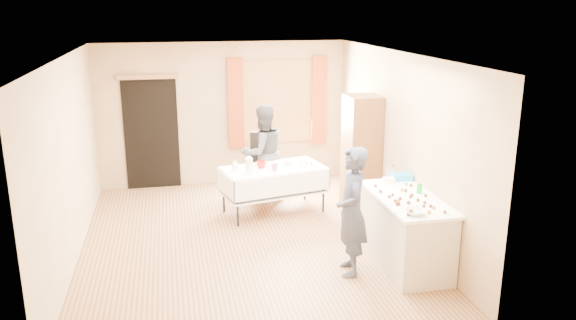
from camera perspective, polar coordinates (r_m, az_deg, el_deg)
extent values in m
cube|color=#9E7047|center=(8.09, -4.29, -8.14)|extent=(4.50, 5.50, 0.02)
cube|color=white|center=(7.44, -4.70, 10.69)|extent=(4.50, 5.50, 0.02)
cube|color=tan|center=(10.34, -6.57, 4.66)|extent=(4.50, 0.02, 2.60)
cube|color=tan|center=(5.07, -0.23, -6.85)|extent=(4.50, 0.02, 2.60)
cube|color=tan|center=(7.71, -21.37, -0.07)|extent=(0.02, 5.50, 2.60)
cube|color=tan|center=(8.26, 11.25, 1.69)|extent=(0.02, 5.50, 2.60)
cube|color=olive|center=(10.41, -1.07, 5.94)|extent=(1.32, 0.06, 1.52)
cube|color=white|center=(10.39, -1.05, 5.93)|extent=(1.20, 0.02, 1.40)
cube|color=#A03D1A|center=(10.24, -5.32, 5.72)|extent=(0.28, 0.06, 1.65)
cube|color=#A03D1A|center=(10.53, 3.17, 6.04)|extent=(0.28, 0.06, 1.65)
cube|color=black|center=(10.33, -13.70, 2.60)|extent=(0.95, 0.04, 2.00)
cube|color=olive|center=(10.13, -14.07, 8.20)|extent=(1.05, 0.06, 0.08)
cube|color=brown|center=(9.02, 7.44, 0.63)|extent=(0.50, 0.60, 1.87)
cube|color=beige|center=(7.35, 11.83, -7.21)|extent=(0.68, 1.51, 0.86)
cube|color=white|center=(7.19, 12.03, -3.83)|extent=(0.74, 1.57, 0.04)
cube|color=white|center=(8.86, -1.51, -0.88)|extent=(1.71, 1.11, 0.04)
cube|color=black|center=(9.71, -2.43, -0.91)|extent=(0.50, 0.50, 0.06)
cube|color=black|center=(9.83, -2.54, 1.06)|extent=(0.46, 0.09, 0.65)
imported|color=#272E43|center=(6.88, 6.47, -5.22)|extent=(0.69, 0.55, 1.61)
imported|color=black|center=(9.45, -2.56, 0.73)|extent=(1.16, 1.08, 1.64)
cylinder|color=#07991E|center=(7.34, 13.21, -2.85)|extent=(0.08, 0.08, 0.12)
imported|color=white|center=(6.61, 12.81, -5.18)|extent=(0.35, 0.35, 0.06)
cube|color=white|center=(7.65, 10.20, -2.07)|extent=(0.16, 0.12, 0.08)
cube|color=#1A8BCF|center=(7.85, 11.38, -1.68)|extent=(0.33, 0.25, 0.08)
cylinder|color=silver|center=(8.57, -3.97, -0.58)|extent=(0.15, 0.15, 0.22)
imported|color=red|center=(8.81, -2.75, -0.45)|extent=(0.25, 0.25, 0.11)
imported|color=red|center=(8.67, -1.37, -0.78)|extent=(0.18, 0.18, 0.10)
imported|color=white|center=(9.03, -0.03, -0.26)|extent=(0.18, 0.18, 0.05)
cube|color=white|center=(8.96, 1.84, -0.49)|extent=(0.31, 0.24, 0.02)
imported|color=white|center=(8.77, -5.40, -0.43)|extent=(0.11, 0.11, 0.16)
sphere|color=#3F2314|center=(6.67, 14.15, -5.15)|extent=(0.04, 0.04, 0.04)
sphere|color=#39180E|center=(7.04, 11.34, -3.85)|extent=(0.04, 0.04, 0.04)
sphere|color=#39180E|center=(6.86, 11.20, -4.37)|extent=(0.04, 0.04, 0.04)
sphere|color=#39180E|center=(6.73, 13.18, -4.88)|extent=(0.04, 0.04, 0.04)
sphere|color=#39180E|center=(6.85, 11.13, -4.40)|extent=(0.04, 0.04, 0.04)
sphere|color=#39180E|center=(6.85, 11.02, -4.40)|extent=(0.04, 0.04, 0.04)
sphere|color=#3F2314|center=(7.62, 11.91, -2.40)|extent=(0.04, 0.04, 0.04)
sphere|color=#39180E|center=(6.87, 14.30, -4.55)|extent=(0.04, 0.04, 0.04)
sphere|color=#39180E|center=(7.20, 12.48, -3.48)|extent=(0.04, 0.04, 0.04)
sphere|color=#39180E|center=(6.77, 13.00, -4.74)|extent=(0.04, 0.04, 0.04)
sphere|color=#39180E|center=(6.54, 12.14, -5.41)|extent=(0.04, 0.04, 0.04)
sphere|color=#39180E|center=(6.65, 12.40, -5.10)|extent=(0.04, 0.04, 0.04)
sphere|color=#3F2314|center=(7.37, 11.51, -2.98)|extent=(0.04, 0.04, 0.04)
sphere|color=#39180E|center=(7.13, 12.34, -3.66)|extent=(0.04, 0.04, 0.04)
sphere|color=#39180E|center=(6.92, 12.11, -4.26)|extent=(0.04, 0.04, 0.04)
sphere|color=#39180E|center=(7.48, 8.88, -2.59)|extent=(0.04, 0.04, 0.04)
sphere|color=#39180E|center=(7.36, 11.87, -3.02)|extent=(0.04, 0.04, 0.04)
sphere|color=#39180E|center=(6.95, 10.84, -4.09)|extent=(0.04, 0.04, 0.04)
sphere|color=#3F2314|center=(6.93, 11.09, -4.17)|extent=(0.04, 0.04, 0.04)
sphere|color=#39180E|center=(6.96, 11.13, -4.07)|extent=(0.04, 0.04, 0.04)
sphere|color=#39180E|center=(6.71, 15.64, -5.11)|extent=(0.04, 0.04, 0.04)
sphere|color=#39180E|center=(7.57, 12.39, -2.53)|extent=(0.04, 0.04, 0.04)
sphere|color=#39180E|center=(7.26, 9.38, -3.16)|extent=(0.04, 0.04, 0.04)
sphere|color=#39180E|center=(7.09, 10.25, -3.66)|extent=(0.04, 0.04, 0.04)
sphere|color=#3F2314|center=(6.83, 14.58, -4.68)|extent=(0.04, 0.04, 0.04)
sphere|color=#39180E|center=(7.04, 13.07, -3.96)|extent=(0.04, 0.04, 0.04)
sphere|color=#39180E|center=(7.16, 10.58, -3.48)|extent=(0.04, 0.04, 0.04)
sphere|color=#39180E|center=(6.97, 13.74, -4.21)|extent=(0.04, 0.04, 0.04)
sphere|color=#39180E|center=(6.83, 13.62, -4.60)|extent=(0.04, 0.04, 0.04)
sphere|color=#39180E|center=(7.22, 13.80, -3.51)|extent=(0.04, 0.04, 0.04)
sphere|color=#3F2314|center=(6.93, 12.21, -4.21)|extent=(0.04, 0.04, 0.04)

